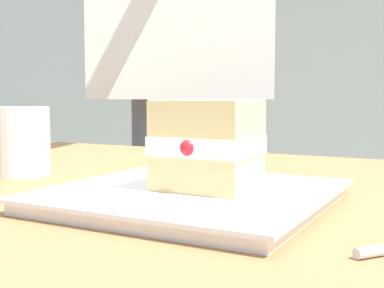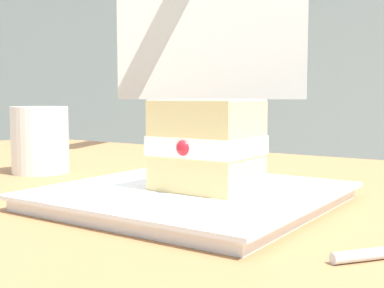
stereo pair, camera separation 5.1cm
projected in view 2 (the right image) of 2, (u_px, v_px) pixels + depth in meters
name	position (u px, v px, depth m)	size (l,w,h in m)	color
patio_table	(194.00, 282.00, 0.55)	(1.61, 0.91, 0.75)	olive
dessert_plate	(192.00, 196.00, 0.51)	(0.26, 0.26, 0.02)	white
cake_slice	(207.00, 145.00, 0.50)	(0.09, 0.09, 0.09)	#E0C17A
coffee_cup	(40.00, 139.00, 0.72)	(0.08, 0.08, 0.09)	silver
patio_building	(222.00, 39.00, 6.40)	(5.81, 2.42, 3.19)	silver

